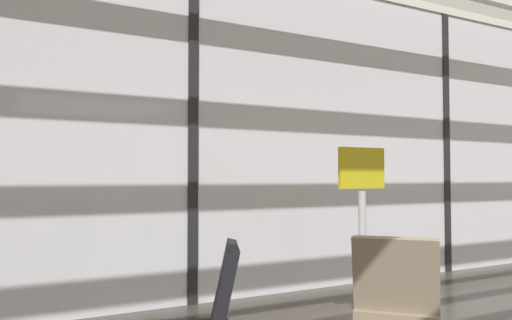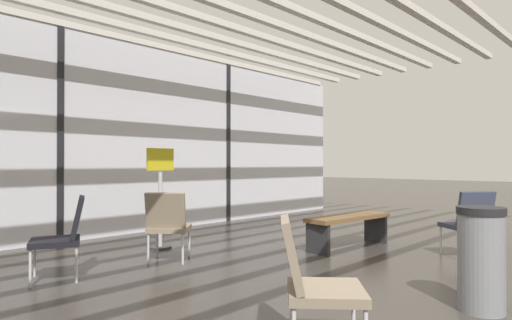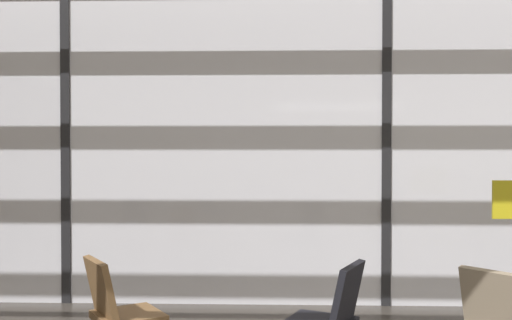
% 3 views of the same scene
% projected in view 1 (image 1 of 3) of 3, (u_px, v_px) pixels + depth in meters
% --- Properties ---
extents(glass_curtain_wall, '(14.00, 0.08, 3.34)m').
position_uv_depth(glass_curtain_wall, '(191.00, 129.00, 4.83)').
color(glass_curtain_wall, silver).
rests_on(glass_curtain_wall, ground).
extents(window_mullion_1, '(0.10, 0.12, 3.34)m').
position_uv_depth(window_mullion_1, '(191.00, 129.00, 4.83)').
color(window_mullion_1, black).
rests_on(window_mullion_1, ground).
extents(window_mullion_2, '(0.10, 0.12, 3.34)m').
position_uv_depth(window_mullion_2, '(444.00, 142.00, 6.50)').
color(window_mullion_2, black).
rests_on(window_mullion_2, ground).
extents(parked_airplane, '(11.03, 4.29, 4.29)m').
position_uv_depth(parked_airplane, '(27.00, 126.00, 9.14)').
color(parked_airplane, silver).
rests_on(parked_airplane, ground).
extents(lounge_chair_1, '(0.67, 0.65, 0.87)m').
position_uv_depth(lounge_chair_1, '(199.00, 319.00, 2.51)').
color(lounge_chair_1, black).
rests_on(lounge_chair_1, ground).
extents(lounge_chair_3, '(0.71, 0.71, 0.87)m').
position_uv_depth(lounge_chair_3, '(397.00, 297.00, 2.96)').
color(lounge_chair_3, '#7F705B').
rests_on(lounge_chair_3, ground).
extents(info_sign, '(0.44, 0.32, 1.44)m').
position_uv_depth(info_sign, '(362.00, 246.00, 3.87)').
color(info_sign, '#333333').
rests_on(info_sign, ground).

